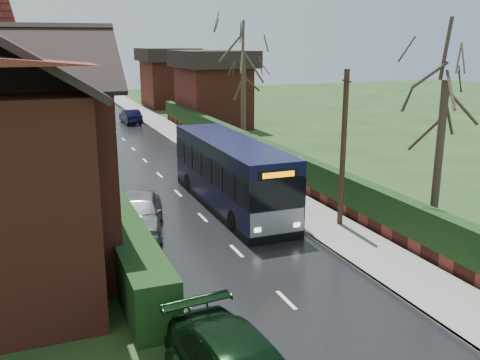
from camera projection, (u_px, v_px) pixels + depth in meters
name	position (u px, v px, depth m)	size (l,w,h in m)	color
ground	(259.00, 274.00, 17.18)	(140.00, 140.00, 0.00)	#374F22
road	(178.00, 194.00, 26.20)	(6.00, 100.00, 0.02)	black
pavement	(258.00, 184.00, 27.68)	(2.50, 100.00, 0.14)	slate
kerb_right	(236.00, 186.00, 27.26)	(0.12, 100.00, 0.14)	gray
kerb_left	(115.00, 199.00, 25.11)	(0.12, 100.00, 0.10)	gray
front_hedge	(111.00, 218.00, 20.11)	(1.20, 16.00, 1.60)	black
picket_fence	(132.00, 224.00, 20.47)	(0.10, 16.00, 0.90)	gray
right_wall_hedge	(285.00, 164.00, 27.99)	(0.60, 50.00, 1.80)	maroon
bus	(231.00, 174.00, 23.83)	(2.31, 10.01, 3.04)	black
car_silver	(139.00, 213.00, 20.82)	(1.80, 4.49, 1.53)	#AAA9AE
car_distant	(130.00, 116.00, 48.49)	(1.35, 3.88, 1.28)	black
bus_stop_sign	(301.00, 182.00, 20.82)	(0.13, 0.44, 2.90)	slate
telegraph_pole	(343.00, 150.00, 20.72)	(0.24, 0.80, 6.25)	#2F1F15
tree_right_near	(447.00, 68.00, 18.37)	(3.93, 3.93, 8.49)	#372920
tree_right_far	(243.00, 50.00, 33.63)	(4.66, 4.66, 9.00)	#3A2E22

